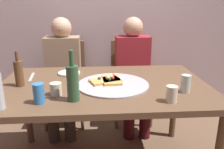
# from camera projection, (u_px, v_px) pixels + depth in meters

# --- Properties ---
(back_wall) EXTENTS (6.00, 0.10, 2.60)m
(back_wall) POSITION_uv_depth(u_px,v_px,m) (99.00, 3.00, 2.64)
(back_wall) COLOR #B29EA3
(back_wall) RESTS_ON ground_plane
(dining_table) EXTENTS (1.53, 0.97, 0.74)m
(dining_table) POSITION_uv_depth(u_px,v_px,m) (104.00, 93.00, 1.72)
(dining_table) COLOR brown
(dining_table) RESTS_ON ground_plane
(pizza_tray) EXTENTS (0.52, 0.52, 0.01)m
(pizza_tray) POSITION_uv_depth(u_px,v_px,m) (113.00, 84.00, 1.67)
(pizza_tray) COLOR #ADADB2
(pizza_tray) RESTS_ON dining_table
(pizza_slice_last) EXTENTS (0.25, 0.20, 0.05)m
(pizza_slice_last) POSITION_uv_depth(u_px,v_px,m) (106.00, 80.00, 1.70)
(pizza_slice_last) COLOR tan
(pizza_slice_last) RESTS_ON pizza_tray
(pizza_slice_extra) EXTENTS (0.15, 0.23, 0.05)m
(pizza_slice_extra) POSITION_uv_depth(u_px,v_px,m) (111.00, 79.00, 1.72)
(pizza_slice_extra) COLOR tan
(pizza_slice_extra) RESTS_ON pizza_tray
(wine_bottle) EXTENTS (0.06, 0.06, 0.25)m
(wine_bottle) POSITION_uv_depth(u_px,v_px,m) (19.00, 73.00, 1.63)
(wine_bottle) COLOR brown
(wine_bottle) RESTS_ON dining_table
(beer_bottle) EXTENTS (0.07, 0.07, 0.31)m
(beer_bottle) POSITION_uv_depth(u_px,v_px,m) (73.00, 82.00, 1.38)
(beer_bottle) COLOR #2D5133
(beer_bottle) RESTS_ON dining_table
(tumbler_near) EXTENTS (0.08, 0.08, 0.08)m
(tumbler_near) POSITION_uv_depth(u_px,v_px,m) (56.00, 89.00, 1.48)
(tumbler_near) COLOR beige
(tumbler_near) RESTS_ON dining_table
(tumbler_far) EXTENTS (0.07, 0.07, 0.10)m
(tumbler_far) POSITION_uv_depth(u_px,v_px,m) (172.00, 94.00, 1.38)
(tumbler_far) COLOR beige
(tumbler_far) RESTS_ON dining_table
(wine_glass) EXTENTS (0.07, 0.07, 0.12)m
(wine_glass) POSITION_uv_depth(u_px,v_px,m) (186.00, 84.00, 1.52)
(wine_glass) COLOR #B7C6BC
(wine_glass) RESTS_ON dining_table
(soda_can) EXTENTS (0.07, 0.07, 0.12)m
(soda_can) POSITION_uv_depth(u_px,v_px,m) (39.00, 93.00, 1.35)
(soda_can) COLOR #337AC1
(soda_can) RESTS_ON dining_table
(plate_stack) EXTENTS (0.18, 0.18, 0.02)m
(plate_stack) POSITION_uv_depth(u_px,v_px,m) (69.00, 73.00, 1.92)
(plate_stack) COLOR white
(plate_stack) RESTS_ON dining_table
(table_knife) EXTENTS (0.05, 0.22, 0.01)m
(table_knife) POSITION_uv_depth(u_px,v_px,m) (32.00, 77.00, 1.84)
(table_knife) COLOR #B7B7BC
(table_knife) RESTS_ON dining_table
(chair_left) EXTENTS (0.44, 0.44, 0.90)m
(chair_left) POSITION_uv_depth(u_px,v_px,m) (65.00, 77.00, 2.58)
(chair_left) COLOR brown
(chair_left) RESTS_ON ground_plane
(chair_right) EXTENTS (0.44, 0.44, 0.90)m
(chair_right) POSITION_uv_depth(u_px,v_px,m) (131.00, 75.00, 2.63)
(chair_right) COLOR brown
(chair_right) RESTS_ON ground_plane
(guest_in_sweater) EXTENTS (0.36, 0.56, 1.17)m
(guest_in_sweater) POSITION_uv_depth(u_px,v_px,m) (63.00, 70.00, 2.39)
(guest_in_sweater) COLOR #937A60
(guest_in_sweater) RESTS_ON ground_plane
(guest_in_beanie) EXTENTS (0.36, 0.56, 1.17)m
(guest_in_beanie) POSITION_uv_depth(u_px,v_px,m) (133.00, 68.00, 2.44)
(guest_in_beanie) COLOR maroon
(guest_in_beanie) RESTS_ON ground_plane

